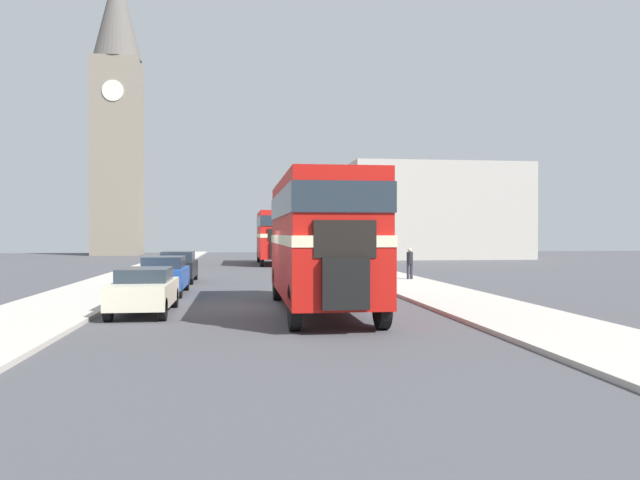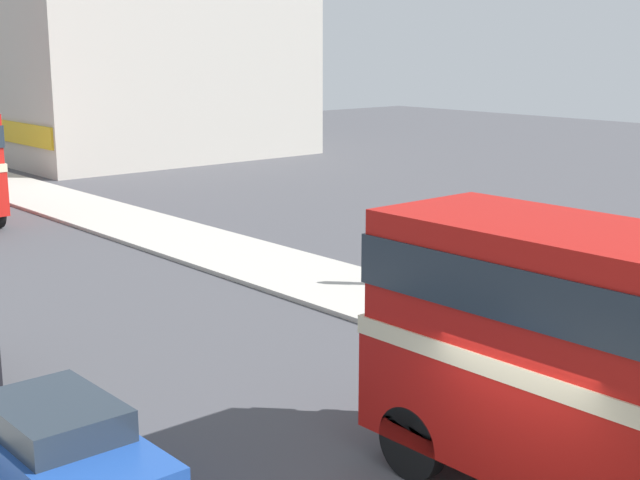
{
  "view_description": "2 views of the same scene",
  "coord_description": "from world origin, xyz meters",
  "views": [
    {
      "loc": [
        -0.95,
        -20.55,
        2.4
      ],
      "look_at": [
        1.51,
        -1.64,
        2.2
      ],
      "focal_mm": 35.0,
      "sensor_mm": 36.0,
      "label": 1
    },
    {
      "loc": [
        -8.78,
        -6.61,
        6.44
      ],
      "look_at": [
        1.51,
        5.26,
        2.97
      ],
      "focal_mm": 50.0,
      "sensor_mm": 36.0,
      "label": 2
    }
  ],
  "objects": [
    {
      "name": "car_parked_mid",
      "position": [
        -3.91,
        4.64,
        0.77
      ],
      "size": [
        1.71,
        4.06,
        1.49
      ],
      "color": "#1E479E",
      "rests_on": "ground_plane"
    },
    {
      "name": "pedestrian_walking",
      "position": [
        7.54,
        9.84,
        1.01
      ],
      "size": [
        0.32,
        0.32,
        1.57
      ],
      "color": "#282833",
      "rests_on": "sidewalk_right"
    },
    {
      "name": "shop_building_block",
      "position": [
        17.86,
        37.69,
        4.52
      ],
      "size": [
        17.0,
        8.09,
        9.05
      ],
      "color": "#B2ADA3",
      "rests_on": "ground_plane"
    }
  ]
}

